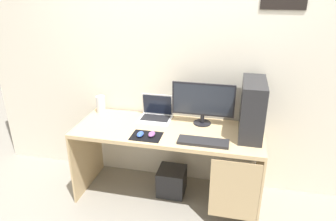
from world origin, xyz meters
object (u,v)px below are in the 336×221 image
Objects in this scene: keyboard at (203,142)px; laptop at (156,114)px; monitor at (203,102)px; subwoofer at (172,181)px; speaker at (101,104)px; pc_tower at (252,109)px; mouse_right at (140,134)px; mouse_left at (152,134)px.

laptop is at bearing 142.47° from keyboard.
monitor reaches higher than subwoofer.
laptop reaches higher than speaker.
monitor is 0.86m from subwoofer.
subwoofer is at bearing 142.32° from keyboard.
pc_tower reaches higher than monitor.
pc_tower is at bearing 0.68° from subwoofer.
monitor is 1.35× the size of keyboard.
monitor is at bearing -3.17° from laptop.
monitor is 0.48m from laptop.
monitor reaches higher than mouse_right.
subwoofer is at bearing -37.29° from laptop.
pc_tower reaches higher than speaker.
speaker reaches higher than mouse_left.
keyboard is at bearing -81.48° from monitor.
laptop is 0.69m from subwoofer.
monitor is 5.91× the size of mouse_left.
pc_tower is at bearing -14.78° from monitor.
pc_tower is 5.02× the size of mouse_right.
pc_tower reaches higher than mouse_right.
speaker is at bearing 148.48° from mouse_left.
mouse_left is at bearing -138.56° from monitor.
laptop is (-0.45, 0.03, -0.17)m from monitor.
mouse_left is at bearing -31.52° from speaker.
keyboard is (-0.37, -0.25, -0.23)m from pc_tower.
mouse_right reaches higher than keyboard.
laptop is at bearing 85.25° from mouse_right.
laptop is (-0.88, 0.14, -0.19)m from pc_tower.
monitor is 1.85× the size of laptop.
pc_tower is 0.44m from monitor.
mouse_left is at bearing -80.44° from laptop.
monitor is (-0.43, 0.11, -0.02)m from pc_tower.
mouse_left is at bearing 177.42° from keyboard.
keyboard is at bearing -2.58° from mouse_left.
speaker is at bearing 173.68° from pc_tower.
mouse_left is (-0.82, -0.23, -0.22)m from pc_tower.
pc_tower reaches higher than keyboard.
subwoofer is at bearing -179.32° from pc_tower.
speaker is 1.79× the size of mouse_left.
subwoofer is (0.19, -0.15, -0.64)m from laptop.
laptop is 1.78× the size of speaker.
laptop is 0.73× the size of keyboard.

